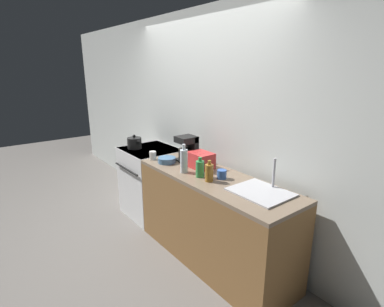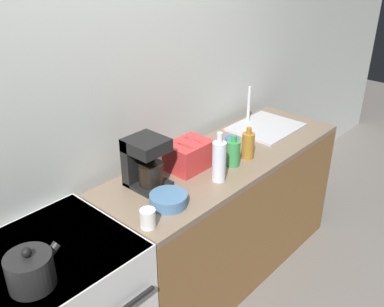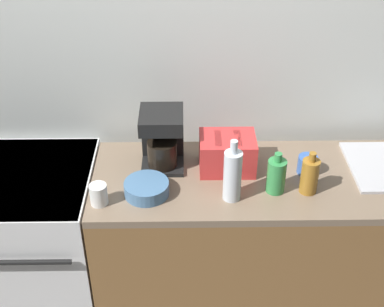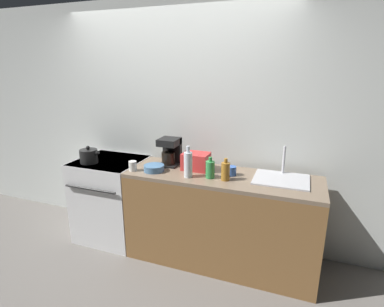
# 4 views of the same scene
# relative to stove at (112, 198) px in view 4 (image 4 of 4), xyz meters

# --- Properties ---
(ground_plane) EXTENTS (12.00, 12.00, 0.00)m
(ground_plane) POSITION_rel_stove_xyz_m (0.63, -0.33, -0.47)
(ground_plane) COLOR slate
(wall_back) EXTENTS (8.00, 0.05, 2.60)m
(wall_back) POSITION_rel_stove_xyz_m (0.63, 0.38, 0.83)
(wall_back) COLOR silver
(wall_back) RESTS_ON ground_plane
(stove) EXTENTS (0.71, 0.69, 0.92)m
(stove) POSITION_rel_stove_xyz_m (0.00, 0.00, 0.00)
(stove) COLOR silver
(stove) RESTS_ON ground_plane
(counter_block) EXTENTS (1.84, 0.61, 0.92)m
(counter_block) POSITION_rel_stove_xyz_m (1.29, -0.02, -0.01)
(counter_block) COLOR brown
(counter_block) RESTS_ON ground_plane
(kettle) EXTENTS (0.23, 0.19, 0.19)m
(kettle) POSITION_rel_stove_xyz_m (-0.15, -0.14, 0.52)
(kettle) COLOR black
(kettle) RESTS_ON stove
(toaster) EXTENTS (0.26, 0.20, 0.17)m
(toaster) POSITION_rel_stove_xyz_m (0.99, 0.05, 0.53)
(toaster) COLOR red
(toaster) RESTS_ON counter_block
(coffee_maker) EXTENTS (0.20, 0.21, 0.28)m
(coffee_maker) POSITION_rel_stove_xyz_m (0.69, 0.11, 0.60)
(coffee_maker) COLOR black
(coffee_maker) RESTS_ON counter_block
(sink_tray) EXTENTS (0.49, 0.40, 0.28)m
(sink_tray) POSITION_rel_stove_xyz_m (1.82, 0.05, 0.46)
(sink_tray) COLOR #B7B7BC
(sink_tray) RESTS_ON counter_block
(bottle_amber) EXTENTS (0.08, 0.08, 0.21)m
(bottle_amber) POSITION_rel_stove_xyz_m (1.34, -0.13, 0.54)
(bottle_amber) COLOR #9E6B23
(bottle_amber) RESTS_ON counter_block
(bottle_green) EXTENTS (0.08, 0.08, 0.20)m
(bottle_green) POSITION_rel_stove_xyz_m (1.20, -0.12, 0.53)
(bottle_green) COLOR #338C47
(bottle_green) RESTS_ON counter_block
(bottle_clear) EXTENTS (0.08, 0.08, 0.30)m
(bottle_clear) POSITION_rel_stove_xyz_m (1.00, -0.17, 0.57)
(bottle_clear) COLOR silver
(bottle_clear) RESTS_ON counter_block
(cup_white) EXTENTS (0.08, 0.08, 0.10)m
(cup_white) POSITION_rel_stove_xyz_m (0.42, -0.20, 0.50)
(cup_white) COLOR white
(cup_white) RESTS_ON counter_block
(cup_blue) EXTENTS (0.09, 0.09, 0.09)m
(cup_blue) POSITION_rel_stove_xyz_m (1.37, 0.01, 0.49)
(cup_blue) COLOR #3860B2
(cup_blue) RESTS_ON counter_block
(bowl) EXTENTS (0.20, 0.20, 0.06)m
(bowl) POSITION_rel_stove_xyz_m (0.63, -0.14, 0.48)
(bowl) COLOR teal
(bowl) RESTS_ON counter_block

